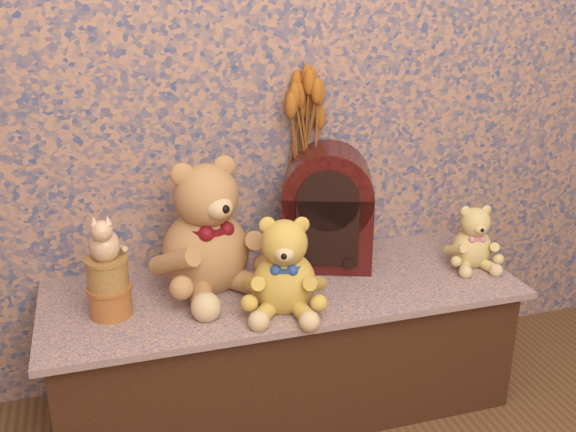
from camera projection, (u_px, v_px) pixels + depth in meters
name	position (u px, v px, depth m)	size (l,w,h in m)	color
display_shelf	(283.00, 345.00, 2.02)	(1.40, 0.52, 0.41)	navy
teddy_large	(204.00, 220.00, 1.87)	(0.33, 0.40, 0.42)	#AB7642
teddy_medium	(284.00, 259.00, 1.77)	(0.23, 0.28, 0.29)	gold
teddy_small	(473.00, 233.00, 2.05)	(0.17, 0.20, 0.22)	#D6BB65
cathedral_radio	(328.00, 206.00, 2.03)	(0.28, 0.20, 0.38)	black
ceramic_vase	(305.00, 228.00, 2.13)	(0.11, 0.11, 0.19)	tan
dried_stalks	(306.00, 140.00, 2.03)	(0.21, 0.21, 0.40)	#AD5B1B
biscuit_tin_lower	(110.00, 301.00, 1.77)	(0.11, 0.11, 0.08)	gold
biscuit_tin_upper	(107.00, 273.00, 1.74)	(0.11, 0.11, 0.08)	tan
cat_figurine	(103.00, 235.00, 1.70)	(0.10, 0.11, 0.13)	silver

